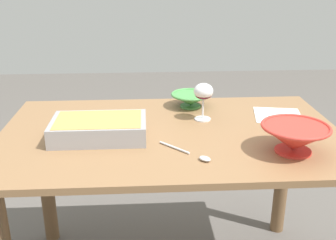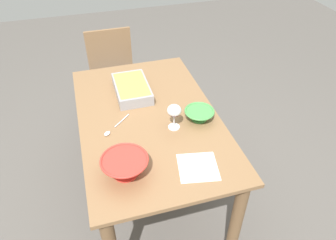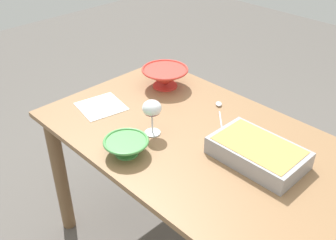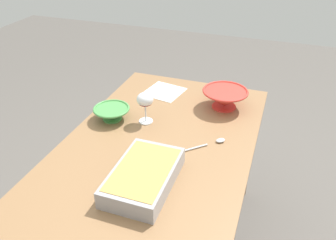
{
  "view_description": "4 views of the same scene",
  "coord_description": "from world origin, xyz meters",
  "px_view_note": "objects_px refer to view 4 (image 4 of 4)",
  "views": [
    {
      "loc": [
        -0.1,
        -1.5,
        1.39
      ],
      "look_at": [
        -0.01,
        0.05,
        0.79
      ],
      "focal_mm": 42.98,
      "sensor_mm": 36.0,
      "label": 1
    },
    {
      "loc": [
        1.53,
        -0.32,
        2.0
      ],
      "look_at": [
        0.1,
        0.1,
        0.79
      ],
      "focal_mm": 34.03,
      "sensor_mm": 36.0,
      "label": 2
    },
    {
      "loc": [
        -0.92,
        1.07,
        1.75
      ],
      "look_at": [
        0.11,
        0.07,
        0.83
      ],
      "focal_mm": 42.25,
      "sensor_mm": 36.0,
      "label": 3
    },
    {
      "loc": [
        -1.21,
        -0.47,
        1.69
      ],
      "look_at": [
        0.09,
        -0.01,
        0.83
      ],
      "focal_mm": 36.73,
      "sensor_mm": 36.0,
      "label": 4
    }
  ],
  "objects_px": {
    "small_bowl": "(112,113)",
    "napkin": "(164,92)",
    "casserole_dish": "(144,175)",
    "serving_spoon": "(212,143)",
    "dining_table": "(159,166)",
    "mixing_bowl": "(225,98)",
    "wine_glass": "(145,101)"
  },
  "relations": [
    {
      "from": "casserole_dish",
      "to": "serving_spoon",
      "type": "xyz_separation_m",
      "value": [
        0.35,
        -0.19,
        -0.04
      ]
    },
    {
      "from": "wine_glass",
      "to": "serving_spoon",
      "type": "relative_size",
      "value": 0.89
    },
    {
      "from": "dining_table",
      "to": "serving_spoon",
      "type": "relative_size",
      "value": 7.5
    },
    {
      "from": "dining_table",
      "to": "serving_spoon",
      "type": "bearing_deg",
      "value": -74.68
    },
    {
      "from": "casserole_dish",
      "to": "napkin",
      "type": "height_order",
      "value": "casserole_dish"
    },
    {
      "from": "casserole_dish",
      "to": "dining_table",
      "type": "bearing_deg",
      "value": 9.2
    },
    {
      "from": "mixing_bowl",
      "to": "serving_spoon",
      "type": "xyz_separation_m",
      "value": [
        -0.36,
        -0.02,
        -0.05
      ]
    },
    {
      "from": "casserole_dish",
      "to": "mixing_bowl",
      "type": "height_order",
      "value": "mixing_bowl"
    },
    {
      "from": "serving_spoon",
      "to": "casserole_dish",
      "type": "bearing_deg",
      "value": 151.34
    },
    {
      "from": "wine_glass",
      "to": "mixing_bowl",
      "type": "height_order",
      "value": "wine_glass"
    },
    {
      "from": "casserole_dish",
      "to": "serving_spoon",
      "type": "bearing_deg",
      "value": -28.66
    },
    {
      "from": "mixing_bowl",
      "to": "napkin",
      "type": "height_order",
      "value": "mixing_bowl"
    },
    {
      "from": "dining_table",
      "to": "napkin",
      "type": "relative_size",
      "value": 6.76
    },
    {
      "from": "dining_table",
      "to": "wine_glass",
      "type": "distance_m",
      "value": 0.32
    },
    {
      "from": "casserole_dish",
      "to": "napkin",
      "type": "distance_m",
      "value": 0.8
    },
    {
      "from": "casserole_dish",
      "to": "mixing_bowl",
      "type": "relative_size",
      "value": 1.49
    },
    {
      "from": "casserole_dish",
      "to": "serving_spoon",
      "type": "relative_size",
      "value": 1.97
    },
    {
      "from": "casserole_dish",
      "to": "napkin",
      "type": "xyz_separation_m",
      "value": [
        0.77,
        0.2,
        -0.04
      ]
    },
    {
      "from": "casserole_dish",
      "to": "napkin",
      "type": "bearing_deg",
      "value": 14.19
    },
    {
      "from": "mixing_bowl",
      "to": "small_bowl",
      "type": "height_order",
      "value": "mixing_bowl"
    },
    {
      "from": "serving_spoon",
      "to": "napkin",
      "type": "relative_size",
      "value": 0.9
    },
    {
      "from": "mixing_bowl",
      "to": "napkin",
      "type": "bearing_deg",
      "value": 80.03
    },
    {
      "from": "small_bowl",
      "to": "napkin",
      "type": "relative_size",
      "value": 0.91
    },
    {
      "from": "dining_table",
      "to": "mixing_bowl",
      "type": "distance_m",
      "value": 0.52
    },
    {
      "from": "wine_glass",
      "to": "serving_spoon",
      "type": "height_order",
      "value": "wine_glass"
    },
    {
      "from": "mixing_bowl",
      "to": "dining_table",
      "type": "bearing_deg",
      "value": 152.59
    },
    {
      "from": "dining_table",
      "to": "casserole_dish",
      "type": "bearing_deg",
      "value": -170.8
    },
    {
      "from": "serving_spoon",
      "to": "dining_table",
      "type": "bearing_deg",
      "value": 105.32
    },
    {
      "from": "mixing_bowl",
      "to": "serving_spoon",
      "type": "distance_m",
      "value": 0.36
    },
    {
      "from": "serving_spoon",
      "to": "napkin",
      "type": "distance_m",
      "value": 0.57
    },
    {
      "from": "small_bowl",
      "to": "serving_spoon",
      "type": "height_order",
      "value": "small_bowl"
    },
    {
      "from": "small_bowl",
      "to": "dining_table",
      "type": "bearing_deg",
      "value": -110.61
    }
  ]
}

